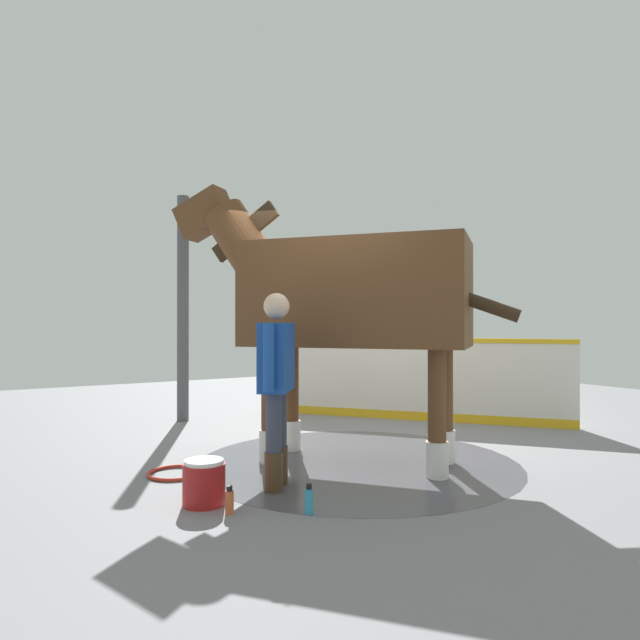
# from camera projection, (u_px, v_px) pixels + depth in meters

# --- Properties ---
(ground_plane) EXTENTS (16.00, 16.00, 0.02)m
(ground_plane) POSITION_uv_depth(u_px,v_px,m) (359.00, 453.00, 5.86)
(ground_plane) COLOR gray
(wet_patch) EXTENTS (3.11, 3.11, 0.00)m
(wet_patch) POSITION_uv_depth(u_px,v_px,m) (357.00, 462.00, 5.42)
(wet_patch) COLOR #4C4C54
(wet_patch) RESTS_ON ground
(barrier_wall) EXTENTS (3.47, 2.88, 1.14)m
(barrier_wall) POSITION_uv_depth(u_px,v_px,m) (406.00, 382.00, 7.83)
(barrier_wall) COLOR silver
(barrier_wall) RESTS_ON ground
(roof_post_near) EXTENTS (0.16, 0.16, 3.10)m
(roof_post_near) POSITION_uv_depth(u_px,v_px,m) (183.00, 308.00, 7.74)
(roof_post_near) COLOR #4C4C51
(roof_post_near) RESTS_ON ground
(horse) EXTENTS (2.84, 2.44, 2.79)m
(horse) POSITION_uv_depth(u_px,v_px,m) (345.00, 296.00, 5.46)
(horse) COLOR brown
(horse) RESTS_ON ground
(handler) EXTENTS (0.53, 0.46, 1.60)m
(handler) POSITION_uv_depth(u_px,v_px,m) (276.00, 376.00, 4.60)
(handler) COLOR #47331E
(handler) RESTS_ON ground
(wash_bucket) EXTENTS (0.32, 0.32, 0.33)m
(wash_bucket) POSITION_uv_depth(u_px,v_px,m) (204.00, 482.00, 4.17)
(wash_bucket) COLOR maroon
(wash_bucket) RESTS_ON ground
(bottle_shampoo) EXTENTS (0.06, 0.06, 0.21)m
(bottle_shampoo) POSITION_uv_depth(u_px,v_px,m) (309.00, 500.00, 3.96)
(bottle_shampoo) COLOR #3399CC
(bottle_shampoo) RESTS_ON ground
(bottle_spray) EXTENTS (0.06, 0.06, 0.20)m
(bottle_spray) POSITION_uv_depth(u_px,v_px,m) (229.00, 501.00, 3.97)
(bottle_spray) COLOR #CC5933
(bottle_spray) RESTS_ON ground
(hose_coil) EXTENTS (0.50, 0.50, 0.03)m
(hose_coil) POSITION_uv_depth(u_px,v_px,m) (175.00, 473.00, 4.99)
(hose_coil) COLOR #B72D1E
(hose_coil) RESTS_ON ground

